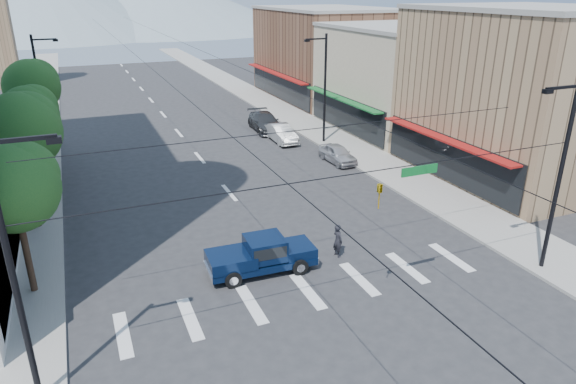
# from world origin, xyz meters

# --- Properties ---
(ground) EXTENTS (160.00, 160.00, 0.00)m
(ground) POSITION_xyz_m (0.00, 0.00, 0.00)
(ground) COLOR #28282B
(ground) RESTS_ON ground
(sidewalk_left) EXTENTS (4.00, 120.00, 0.15)m
(sidewalk_left) POSITION_xyz_m (-12.00, 40.00, 0.07)
(sidewalk_left) COLOR gray
(sidewalk_left) RESTS_ON ground
(sidewalk_right) EXTENTS (4.00, 120.00, 0.15)m
(sidewalk_right) POSITION_xyz_m (12.00, 40.00, 0.07)
(sidewalk_right) COLOR gray
(sidewalk_right) RESTS_ON ground
(shop_near) EXTENTS (12.00, 14.00, 11.00)m
(shop_near) POSITION_xyz_m (20.00, 10.00, 5.50)
(shop_near) COLOR #8C6B4C
(shop_near) RESTS_ON ground
(shop_mid) EXTENTS (12.00, 14.00, 9.00)m
(shop_mid) POSITION_xyz_m (20.00, 24.00, 4.50)
(shop_mid) COLOR tan
(shop_mid) RESTS_ON ground
(shop_far) EXTENTS (12.00, 18.00, 10.00)m
(shop_far) POSITION_xyz_m (20.00, 40.00, 5.00)
(shop_far) COLOR brown
(shop_far) RESTS_ON ground
(tree_near) EXTENTS (3.65, 3.64, 6.71)m
(tree_near) POSITION_xyz_m (-11.07, 6.10, 4.99)
(tree_near) COLOR black
(tree_near) RESTS_ON ground
(tree_midnear) EXTENTS (4.09, 4.09, 7.52)m
(tree_midnear) POSITION_xyz_m (-11.07, 13.10, 5.59)
(tree_midnear) COLOR black
(tree_midnear) RESTS_ON ground
(tree_midfar) EXTENTS (3.65, 3.64, 6.71)m
(tree_midfar) POSITION_xyz_m (-11.07, 20.10, 4.99)
(tree_midfar) COLOR black
(tree_midfar) RESTS_ON ground
(tree_far) EXTENTS (4.09, 4.09, 7.52)m
(tree_far) POSITION_xyz_m (-11.07, 27.10, 5.59)
(tree_far) COLOR black
(tree_far) RESTS_ON ground
(signal_rig) EXTENTS (21.80, 0.20, 9.00)m
(signal_rig) POSITION_xyz_m (0.19, -1.00, 4.64)
(signal_rig) COLOR black
(signal_rig) RESTS_ON ground
(lamp_pole_nw) EXTENTS (2.00, 0.25, 9.00)m
(lamp_pole_nw) POSITION_xyz_m (-10.67, 30.00, 4.94)
(lamp_pole_nw) COLOR black
(lamp_pole_nw) RESTS_ON ground
(lamp_pole_ne) EXTENTS (2.00, 0.25, 9.00)m
(lamp_pole_ne) POSITION_xyz_m (10.67, 22.00, 4.94)
(lamp_pole_ne) COLOR black
(lamp_pole_ne) RESTS_ON ground
(pickup_truck) EXTENTS (5.17, 2.16, 1.72)m
(pickup_truck) POSITION_xyz_m (-1.50, 3.87, 0.90)
(pickup_truck) COLOR #061532
(pickup_truck) RESTS_ON ground
(pedestrian) EXTENTS (0.48, 0.66, 1.69)m
(pedestrian) POSITION_xyz_m (2.50, 3.84, 0.85)
(pedestrian) COLOR black
(pedestrian) RESTS_ON ground
(parked_car_near) EXTENTS (1.74, 4.00, 1.34)m
(parked_car_near) POSITION_xyz_m (9.40, 16.85, 0.67)
(parked_car_near) COLOR #A9A8AD
(parked_car_near) RESTS_ON ground
(parked_car_mid) EXTENTS (1.62, 4.49, 1.47)m
(parked_car_mid) POSITION_xyz_m (7.60, 23.70, 0.74)
(parked_car_mid) COLOR #B9B9B9
(parked_car_mid) RESTS_ON ground
(parked_car_far) EXTENTS (2.66, 5.74, 1.62)m
(parked_car_far) POSITION_xyz_m (7.60, 27.73, 0.81)
(parked_car_far) COLOR #323335
(parked_car_far) RESTS_ON ground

